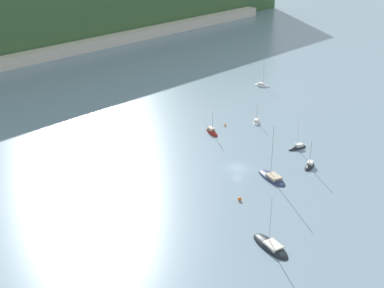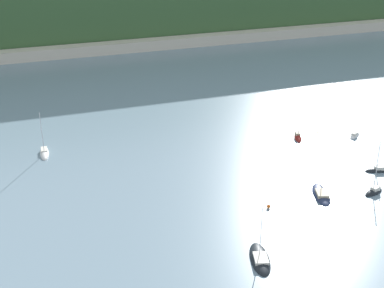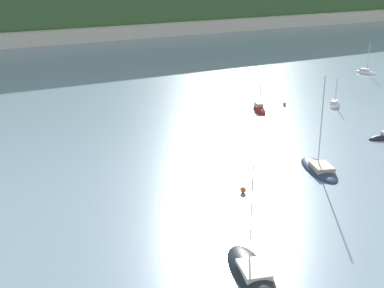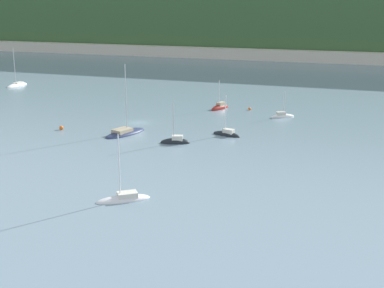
{
  "view_description": "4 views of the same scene",
  "coord_description": "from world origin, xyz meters",
  "views": [
    {
      "loc": [
        -83.04,
        -66.62,
        53.63
      ],
      "look_at": [
        -4.04,
        10.22,
        3.99
      ],
      "focal_mm": 50.0,
      "sensor_mm": 36.0,
      "label": 1
    },
    {
      "loc": [
        -52.7,
        -86.22,
        53.14
      ],
      "look_at": [
        -17.02,
        16.21,
        3.14
      ],
      "focal_mm": 50.0,
      "sensor_mm": 36.0,
      "label": 2
    },
    {
      "loc": [
        -41.93,
        -54.62,
        24.87
      ],
      "look_at": [
        -9.96,
        3.76,
        1.67
      ],
      "focal_mm": 50.0,
      "sensor_mm": 36.0,
      "label": 3
    },
    {
      "loc": [
        41.3,
        -88.4,
        22.55
      ],
      "look_at": [
        16.75,
        -17.76,
        2.03
      ],
      "focal_mm": 50.0,
      "sensor_mm": 36.0,
      "label": 4
    }
  ],
  "objects": [
    {
      "name": "shore_town_strip",
      "position": [
        0.0,
        110.26,
        1.96
      ],
      "size": [
        287.73,
        6.0,
        3.91
      ],
      "color": "beige",
      "rests_on": "ground_plane"
    },
    {
      "name": "sailboat_3",
      "position": [
        -19.13,
        -23.23,
        0.07
      ],
      "size": [
        5.41,
        9.35,
        10.51
      ],
      "rotation": [
        0.0,
        0.0,
        1.3
      ],
      "color": "black",
      "rests_on": "ground_plane"
    },
    {
      "name": "sailboat_0",
      "position": [
        24.5,
        13.85,
        0.11
      ],
      "size": [
        4.81,
        3.78,
        5.65
      ],
      "rotation": [
        0.0,
        0.0,
        0.56
      ],
      "color": "white",
      "rests_on": "ground_plane"
    },
    {
      "name": "sailboat_2",
      "position": [
        50.6,
        31.86,
        0.11
      ],
      "size": [
        2.98,
        5.54,
        7.9
      ],
      "rotation": [
        0.0,
        0.0,
        5.0
      ],
      "color": "silver",
      "rests_on": "ground_plane"
    },
    {
      "name": "sailboat_7",
      "position": [
        10.71,
        17.46,
        0.11
      ],
      "size": [
        3.5,
        5.73,
        7.12
      ],
      "rotation": [
        0.0,
        0.0,
        4.35
      ],
      "color": "maroon",
      "rests_on": "ground_plane"
    },
    {
      "name": "sailboat_1",
      "position": [
        1.34,
        -8.41,
        0.1
      ],
      "size": [
        5.84,
        9.39,
        12.63
      ],
      "rotation": [
        0.0,
        0.0,
        1.24
      ],
      "color": "#232D4C",
      "rests_on": "ground_plane"
    },
    {
      "name": "mooring_buoy_2",
      "position": [
        16.87,
        18.37,
        0.29
      ],
      "size": [
        0.58,
        0.58,
        0.58
      ],
      "color": "orange",
      "rests_on": "ground_plane"
    },
    {
      "name": "ground_plane",
      "position": [
        0.0,
        0.0,
        0.0
      ],
      "size": [
        600.0,
        600.0,
        0.0
      ],
      "primitive_type": "plane",
      "color": "slate"
    },
    {
      "name": "mooring_buoy_1",
      "position": [
        -10.63,
        -9.37,
        0.37
      ],
      "size": [
        0.73,
        0.73,
        0.73
      ],
      "color": "orange",
      "rests_on": "ground_plane"
    }
  ]
}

